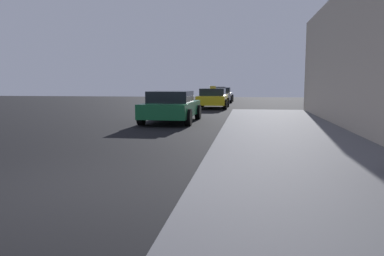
# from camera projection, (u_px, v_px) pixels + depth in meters

# --- Properties ---
(ground_plane) EXTENTS (80.00, 80.00, 0.00)m
(ground_plane) POSITION_uv_depth(u_px,v_px,m) (48.00, 193.00, 5.26)
(ground_plane) COLOR black
(sidewalk) EXTENTS (4.00, 32.00, 0.15)m
(sidewalk) POSITION_uv_depth(u_px,v_px,m) (341.00, 201.00, 4.66)
(sidewalk) COLOR #5B5B60
(sidewalk) RESTS_ON ground_plane
(car_green) EXTENTS (2.03, 4.26, 1.27)m
(car_green) POSITION_uv_depth(u_px,v_px,m) (172.00, 106.00, 15.04)
(car_green) COLOR #196638
(car_green) RESTS_ON ground_plane
(car_yellow) EXTENTS (1.96, 4.27, 1.43)m
(car_yellow) POSITION_uv_depth(u_px,v_px,m) (213.00, 98.00, 23.84)
(car_yellow) COLOR yellow
(car_yellow) RESTS_ON ground_plane
(car_silver) EXTENTS (2.00, 4.09, 1.27)m
(car_silver) POSITION_uv_depth(u_px,v_px,m) (221.00, 95.00, 31.52)
(car_silver) COLOR #B7B7BF
(car_silver) RESTS_ON ground_plane
(car_black) EXTENTS (1.94, 4.46, 1.27)m
(car_black) POSITION_uv_depth(u_px,v_px,m) (218.00, 92.00, 39.98)
(car_black) COLOR black
(car_black) RESTS_ON ground_plane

